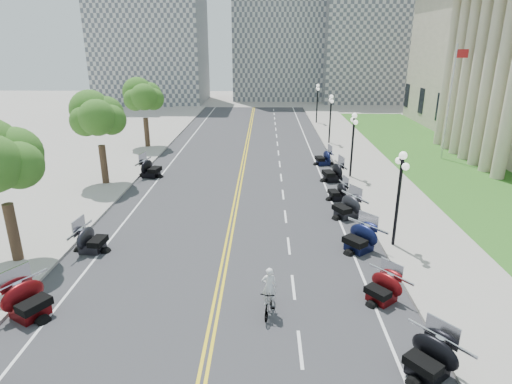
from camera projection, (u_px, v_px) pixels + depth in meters
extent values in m
plane|color=gray|center=(220.00, 286.00, 18.66)|extent=(160.00, 160.00, 0.00)
cube|color=#333335|center=(236.00, 204.00, 28.09)|extent=(16.00, 90.00, 0.01)
cube|color=yellow|center=(234.00, 204.00, 28.09)|extent=(0.12, 90.00, 0.00)
cube|color=yellow|center=(237.00, 204.00, 28.09)|extent=(0.12, 90.00, 0.00)
cube|color=white|center=(333.00, 205.00, 27.95)|extent=(0.12, 90.00, 0.00)
cube|color=white|center=(139.00, 203.00, 28.23)|extent=(0.12, 90.00, 0.00)
cube|color=white|center=(300.00, 349.00, 14.81)|extent=(0.12, 2.00, 0.00)
cube|color=white|center=(293.00, 287.00, 18.58)|extent=(0.12, 2.00, 0.00)
cube|color=white|center=(289.00, 246.00, 22.36)|extent=(0.12, 2.00, 0.00)
cube|color=white|center=(285.00, 216.00, 26.13)|extent=(0.12, 2.00, 0.00)
cube|color=white|center=(283.00, 194.00, 29.91)|extent=(0.12, 2.00, 0.00)
cube|color=white|center=(281.00, 177.00, 33.68)|extent=(0.12, 2.00, 0.00)
cube|color=white|center=(280.00, 164.00, 37.46)|extent=(0.12, 2.00, 0.00)
cube|color=white|center=(278.00, 153.00, 41.24)|extent=(0.12, 2.00, 0.00)
cube|color=white|center=(277.00, 144.00, 45.01)|extent=(0.12, 2.00, 0.00)
cube|color=white|center=(277.00, 136.00, 48.79)|extent=(0.12, 2.00, 0.00)
cube|color=white|center=(276.00, 129.00, 52.56)|extent=(0.12, 2.00, 0.00)
cube|color=white|center=(275.00, 123.00, 56.34)|extent=(0.12, 2.00, 0.00)
cube|color=white|center=(275.00, 118.00, 60.11)|extent=(0.12, 2.00, 0.00)
cube|color=white|center=(274.00, 114.00, 63.89)|extent=(0.12, 2.00, 0.00)
cube|color=white|center=(274.00, 110.00, 67.66)|extent=(0.12, 2.00, 0.00)
cube|color=#9E9991|center=(396.00, 205.00, 27.85)|extent=(5.00, 90.00, 0.15)
cube|color=#9E9991|center=(77.00, 202.00, 28.29)|extent=(5.00, 90.00, 0.15)
cube|color=#356023|center=(454.00, 171.00, 35.25)|extent=(9.00, 60.00, 0.10)
cube|color=gray|center=(150.00, 25.00, 73.27)|extent=(18.00, 14.00, 26.00)
cube|color=gray|center=(278.00, 14.00, 77.81)|extent=(16.00, 12.00, 30.00)
cube|color=gray|center=(379.00, 37.00, 75.91)|extent=(20.00, 14.00, 22.00)
imported|color=#A51414|center=(269.00, 300.00, 16.64)|extent=(0.83, 1.95, 1.13)
imported|color=silver|center=(269.00, 269.00, 16.19)|extent=(0.60, 0.39, 1.63)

